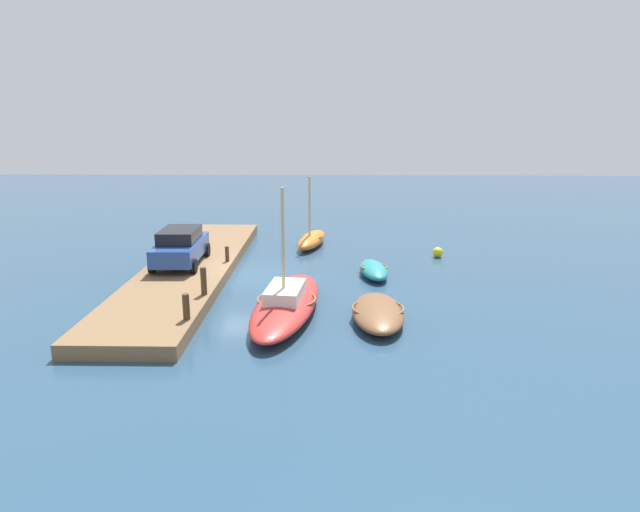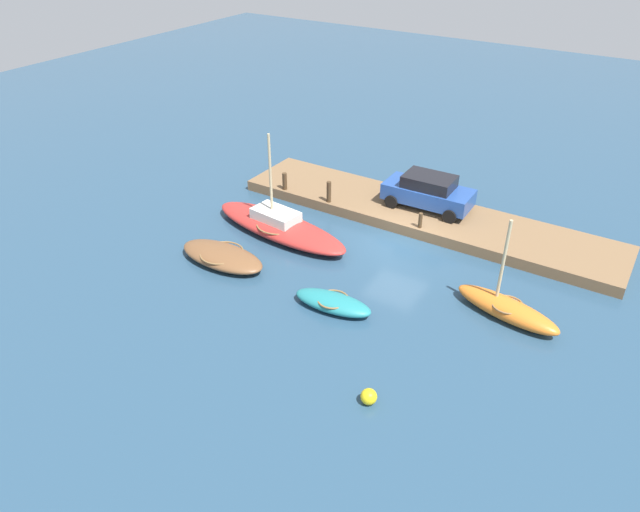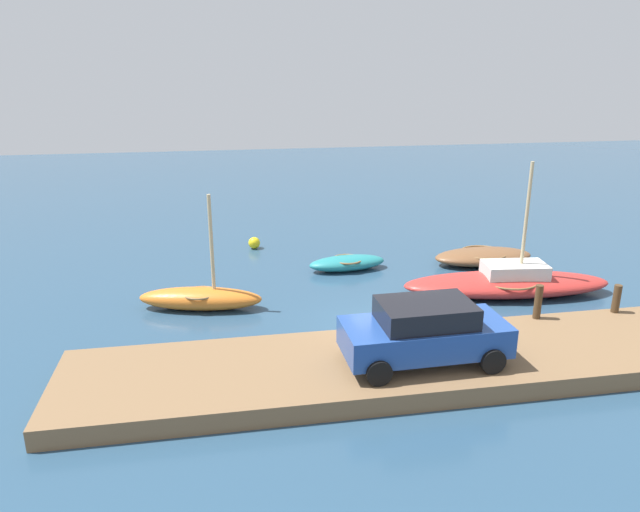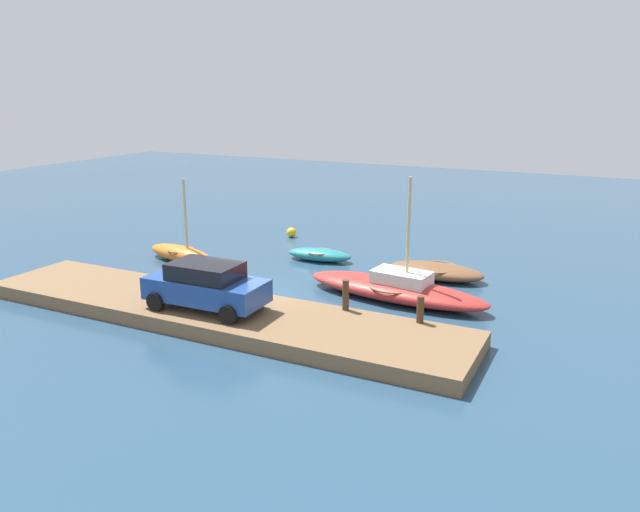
# 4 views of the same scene
# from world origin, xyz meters

# --- Properties ---
(ground_plane) EXTENTS (84.00, 84.00, 0.00)m
(ground_plane) POSITION_xyz_m (0.00, 0.00, 0.00)
(ground_plane) COLOR navy
(dock_platform) EXTENTS (18.41, 3.76, 0.51)m
(dock_platform) POSITION_xyz_m (0.00, -2.65, 0.26)
(dock_platform) COLOR brown
(dock_platform) RESTS_ON ground_plane
(motorboat_brown) EXTENTS (4.11, 1.89, 0.64)m
(motorboat_brown) POSITION_xyz_m (5.66, 5.46, 0.33)
(motorboat_brown) COLOR brown
(motorboat_brown) RESTS_ON ground_plane
(rowboat_orange) EXTENTS (4.27, 1.97, 3.92)m
(rowboat_orange) POSITION_xyz_m (-5.69, 2.72, 0.40)
(rowboat_orange) COLOR orange
(rowboat_orange) RESTS_ON ground_plane
(sailboat_red) EXTENTS (7.59, 2.93, 4.74)m
(sailboat_red) POSITION_xyz_m (5.04, 2.15, 0.45)
(sailboat_red) COLOR #B72D28
(sailboat_red) RESTS_ON ground_plane
(rowboat_teal) EXTENTS (3.19, 1.44, 0.58)m
(rowboat_teal) POSITION_xyz_m (0.00, 5.73, 0.30)
(rowboat_teal) COLOR teal
(rowboat_teal) RESTS_ON ground_plane
(mooring_post_west) EXTENTS (0.18, 0.18, 0.72)m
(mooring_post_west) POSITION_xyz_m (-0.50, -1.02, 0.87)
(mooring_post_west) COLOR #47331E
(mooring_post_west) RESTS_ON dock_platform
(mooring_post_mid_west) EXTENTS (0.22, 0.22, 1.06)m
(mooring_post_mid_west) POSITION_xyz_m (4.34, -1.02, 1.04)
(mooring_post_mid_west) COLOR #47331E
(mooring_post_mid_west) RESTS_ON dock_platform
(mooring_post_mid_east) EXTENTS (0.23, 0.23, 0.89)m
(mooring_post_mid_east) POSITION_xyz_m (6.97, -1.02, 0.96)
(mooring_post_mid_east) COLOR #47331E
(mooring_post_mid_east) RESTS_ON dock_platform
(parked_car) EXTENTS (4.22, 2.09, 1.64)m
(parked_car) POSITION_xyz_m (0.04, -3.02, 1.36)
(parked_car) COLOR #234793
(parked_car) RESTS_ON dock_platform
(marker_buoy) EXTENTS (0.52, 0.52, 0.52)m
(marker_buoy) POSITION_xyz_m (-3.45, 9.27, 0.26)
(marker_buoy) COLOR yellow
(marker_buoy) RESTS_ON ground_plane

